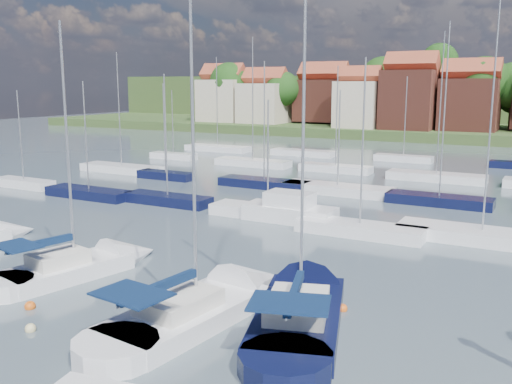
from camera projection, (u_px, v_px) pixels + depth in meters
The scene contains 9 objects.
ground at pixel (420, 186), 57.82m from camera, with size 260.00×260.00×0.00m, color #46565F.
sailboat_left at pixel (86, 266), 31.32m from camera, with size 5.07×10.97×14.48m.
sailboat_centre at pixel (213, 304), 25.93m from camera, with size 4.85×12.94×17.11m.
sailboat_navy at pixel (303, 304), 26.03m from camera, with size 7.22×13.53×18.06m.
buoy_b at pixel (31, 331), 23.96m from camera, with size 0.46×0.46×0.46m, color beige.
buoy_c at pixel (30, 308), 26.36m from camera, with size 0.51×0.51×0.51m, color #D85914.
buoy_d at pixel (144, 358), 21.64m from camera, with size 0.53×0.53×0.53m, color beige.
buoy_e at pixel (343, 311), 26.11m from camera, with size 0.44×0.44×0.44m, color #D85914.
marina_field at pixel (430, 191), 52.65m from camera, with size 79.62×41.41×15.93m.
Camera 1 is at (12.32, -18.01, 10.26)m, focal length 40.00 mm.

